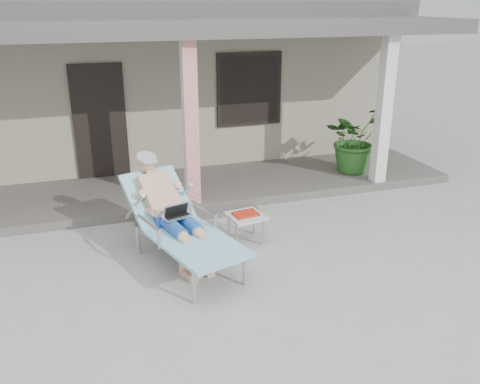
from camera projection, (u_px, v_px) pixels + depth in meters
name	position (u px, v px, depth m)	size (l,w,h in m)	color
ground	(231.00, 271.00, 6.59)	(60.00, 60.00, 0.00)	#9E9E99
house	(149.00, 75.00, 11.78)	(10.40, 5.40, 3.30)	gray
porch_deck	(183.00, 189.00, 9.23)	(10.00, 2.00, 0.15)	#605B56
porch_overhang	(177.00, 34.00, 8.22)	(10.00, 2.30, 2.85)	silver
porch_step	(198.00, 215.00, 8.22)	(2.00, 0.30, 0.07)	#605B56
lounger	(174.00, 199.00, 6.60)	(1.41, 2.25, 1.42)	#B7B7BC
side_table	(246.00, 217.00, 7.29)	(0.56, 0.56, 0.44)	beige
potted_palm	(355.00, 139.00, 9.78)	(1.17, 1.01, 1.30)	#26591E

